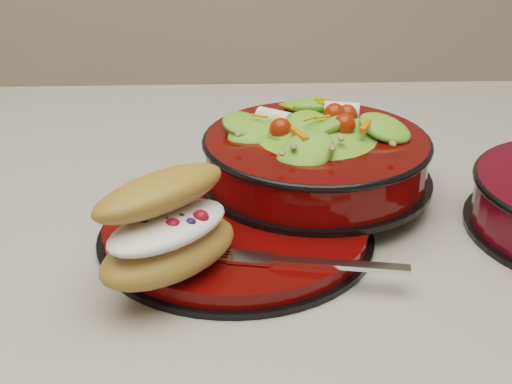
{
  "coord_description": "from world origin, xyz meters",
  "views": [
    {
      "loc": [
        0.1,
        -0.72,
        1.24
      ],
      "look_at": [
        0.12,
        -0.1,
        0.94
      ],
      "focal_mm": 50.0,
      "sensor_mm": 36.0,
      "label": 1
    }
  ],
  "objects_px": {
    "salad_bowl": "(316,149)",
    "fork": "(311,262)",
    "croissant": "(169,226)",
    "dinner_plate": "(237,230)"
  },
  "relations": [
    {
      "from": "salad_bowl",
      "to": "fork",
      "type": "distance_m",
      "value": 0.17
    },
    {
      "from": "croissant",
      "to": "fork",
      "type": "height_order",
      "value": "croissant"
    },
    {
      "from": "dinner_plate",
      "to": "salad_bowl",
      "type": "relative_size",
      "value": 1.08
    },
    {
      "from": "salad_bowl",
      "to": "croissant",
      "type": "relative_size",
      "value": 1.54
    },
    {
      "from": "croissant",
      "to": "fork",
      "type": "relative_size",
      "value": 1.03
    },
    {
      "from": "croissant",
      "to": "salad_bowl",
      "type": "bearing_deg",
      "value": 4.94
    },
    {
      "from": "dinner_plate",
      "to": "fork",
      "type": "relative_size",
      "value": 1.7
    },
    {
      "from": "salad_bowl",
      "to": "croissant",
      "type": "bearing_deg",
      "value": -130.63
    },
    {
      "from": "salad_bowl",
      "to": "dinner_plate",
      "type": "bearing_deg",
      "value": -134.37
    },
    {
      "from": "croissant",
      "to": "fork",
      "type": "bearing_deg",
      "value": -45.49
    }
  ]
}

